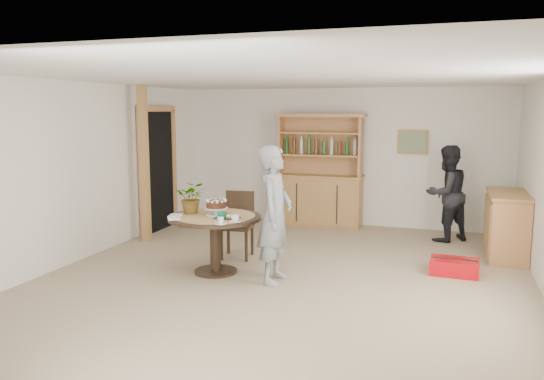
% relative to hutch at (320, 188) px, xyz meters
% --- Properties ---
extents(ground, '(7.00, 7.00, 0.00)m').
position_rel_hutch_xyz_m(ground, '(0.30, -3.24, -0.69)').
color(ground, tan).
rests_on(ground, ground).
extents(room_shell, '(6.04, 7.04, 2.52)m').
position_rel_hutch_xyz_m(room_shell, '(0.30, -3.23, 1.05)').
color(room_shell, white).
rests_on(room_shell, ground).
extents(doorway, '(0.13, 1.10, 2.18)m').
position_rel_hutch_xyz_m(doorway, '(-2.63, -1.24, 0.42)').
color(doorway, black).
rests_on(doorway, ground).
extents(pine_post, '(0.12, 0.12, 2.50)m').
position_rel_hutch_xyz_m(pine_post, '(-2.40, -2.04, 0.56)').
color(pine_post, tan).
rests_on(pine_post, ground).
extents(hutch, '(1.62, 0.54, 2.04)m').
position_rel_hutch_xyz_m(hutch, '(0.00, 0.00, 0.00)').
color(hutch, tan).
rests_on(hutch, ground).
extents(sideboard, '(0.54, 1.26, 0.94)m').
position_rel_hutch_xyz_m(sideboard, '(3.04, -1.24, -0.22)').
color(sideboard, tan).
rests_on(sideboard, ground).
extents(dining_table, '(1.20, 1.20, 0.76)m').
position_rel_hutch_xyz_m(dining_table, '(-0.63, -3.25, -0.08)').
color(dining_table, black).
rests_on(dining_table, ground).
extents(dining_chair, '(0.47, 0.47, 0.95)m').
position_rel_hutch_xyz_m(dining_chair, '(-0.64, -2.42, -0.15)').
color(dining_chair, black).
rests_on(dining_chair, ground).
extents(birthday_cake, '(0.30, 0.30, 0.20)m').
position_rel_hutch_xyz_m(birthday_cake, '(-0.63, -3.20, 0.19)').
color(birthday_cake, white).
rests_on(birthday_cake, dining_table).
extents(flower_vase, '(0.47, 0.44, 0.42)m').
position_rel_hutch_xyz_m(flower_vase, '(-0.98, -3.20, 0.28)').
color(flower_vase, '#3F7233').
rests_on(flower_vase, dining_table).
extents(gift_tray, '(0.30, 0.20, 0.08)m').
position_rel_hutch_xyz_m(gift_tray, '(-0.42, -3.37, 0.10)').
color(gift_tray, black).
rests_on(gift_tray, dining_table).
extents(coffee_cup_a, '(0.15, 0.15, 0.09)m').
position_rel_hutch_xyz_m(coffee_cup_a, '(-0.23, -3.53, 0.11)').
color(coffee_cup_a, white).
rests_on(coffee_cup_a, dining_table).
extents(coffee_cup_b, '(0.15, 0.15, 0.08)m').
position_rel_hutch_xyz_m(coffee_cup_b, '(-0.35, -3.70, 0.11)').
color(coffee_cup_b, white).
rests_on(coffee_cup_b, dining_table).
extents(napkins, '(0.24, 0.33, 0.03)m').
position_rel_hutch_xyz_m(napkins, '(-1.04, -3.56, 0.09)').
color(napkins, white).
rests_on(napkins, dining_table).
extents(teen_boy, '(0.41, 0.62, 1.68)m').
position_rel_hutch_xyz_m(teen_boy, '(0.22, -3.35, 0.15)').
color(teen_boy, gray).
rests_on(teen_boy, ground).
extents(adult_person, '(0.95, 0.94, 1.55)m').
position_rel_hutch_xyz_m(adult_person, '(2.20, -0.51, 0.09)').
color(adult_person, black).
rests_on(adult_person, ground).
extents(red_suitcase, '(0.62, 0.43, 0.21)m').
position_rel_hutch_xyz_m(red_suitcase, '(2.33, -2.35, -0.59)').
color(red_suitcase, red).
rests_on(red_suitcase, ground).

